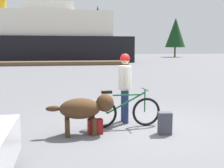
{
  "coord_description": "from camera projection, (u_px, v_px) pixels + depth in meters",
  "views": [
    {
      "loc": [
        -1.77,
        -6.03,
        1.83
      ],
      "look_at": [
        -0.33,
        1.68,
        0.81
      ],
      "focal_mm": 44.13,
      "sensor_mm": 36.0,
      "label": 1
    }
  ],
  "objects": [
    {
      "name": "pine_tree_far_right",
      "position": [
        175.0,
        33.0,
        57.2
      ],
      "size": [
        4.15,
        4.15,
        8.12
      ],
      "color": "#4C331E",
      "rests_on": "ground_plane"
    },
    {
      "name": "ground_plane",
      "position": [
        139.0,
        127.0,
        6.43
      ],
      "size": [
        160.0,
        160.0,
        0.0
      ],
      "primitive_type": "plane",
      "color": "slate"
    },
    {
      "name": "bicycle",
      "position": [
        124.0,
        111.0,
        6.4
      ],
      "size": [
        1.73,
        0.44,
        0.89
      ],
      "color": "black",
      "rests_on": "ground_plane"
    },
    {
      "name": "handbag_pannier",
      "position": [
        95.0,
        126.0,
        5.92
      ],
      "size": [
        0.32,
        0.19,
        0.32
      ],
      "primitive_type": "cube",
      "rotation": [
        0.0,
        0.0,
        0.02
      ],
      "color": "maroon",
      "rests_on": "ground_plane"
    },
    {
      "name": "pine_tree_mid_back",
      "position": [
        98.0,
        25.0,
        56.7
      ],
      "size": [
        3.91,
        3.91,
        10.5
      ],
      "color": "#4C331E",
      "rests_on": "ground_plane"
    },
    {
      "name": "person_cyclist",
      "position": [
        125.0,
        81.0,
        6.73
      ],
      "size": [
        0.32,
        0.53,
        1.7
      ],
      "color": "navy",
      "rests_on": "ground_plane"
    },
    {
      "name": "dog",
      "position": [
        85.0,
        108.0,
        5.83
      ],
      "size": [
        1.44,
        0.51,
        0.86
      ],
      "color": "#472D19",
      "rests_on": "ground_plane"
    },
    {
      "name": "pine_tree_far_left",
      "position": [
        30.0,
        14.0,
        51.56
      ],
      "size": [
        3.2,
        3.2,
        13.1
      ],
      "color": "#4C331E",
      "rests_on": "ground_plane"
    },
    {
      "name": "ferry_boat",
      "position": [
        30.0,
        38.0,
        36.4
      ],
      "size": [
        26.75,
        8.17,
        8.93
      ],
      "color": "black",
      "rests_on": "ground_plane"
    },
    {
      "name": "backpack",
      "position": [
        165.0,
        123.0,
        5.89
      ],
      "size": [
        0.31,
        0.24,
        0.48
      ],
      "primitive_type": "cube",
      "rotation": [
        0.0,
        0.0,
        -0.17
      ],
      "color": "#3F3F4C",
      "rests_on": "ground_plane"
    },
    {
      "name": "pine_tree_center",
      "position": [
        43.0,
        18.0,
        51.15
      ],
      "size": [
        3.71,
        3.71,
        11.94
      ],
      "color": "#4C331E",
      "rests_on": "ground_plane"
    },
    {
      "name": "dock_pier",
      "position": [
        57.0,
        63.0,
        30.3
      ],
      "size": [
        15.44,
        2.94,
        0.4
      ],
      "primitive_type": "cube",
      "color": "brown",
      "rests_on": "ground_plane"
    }
  ]
}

